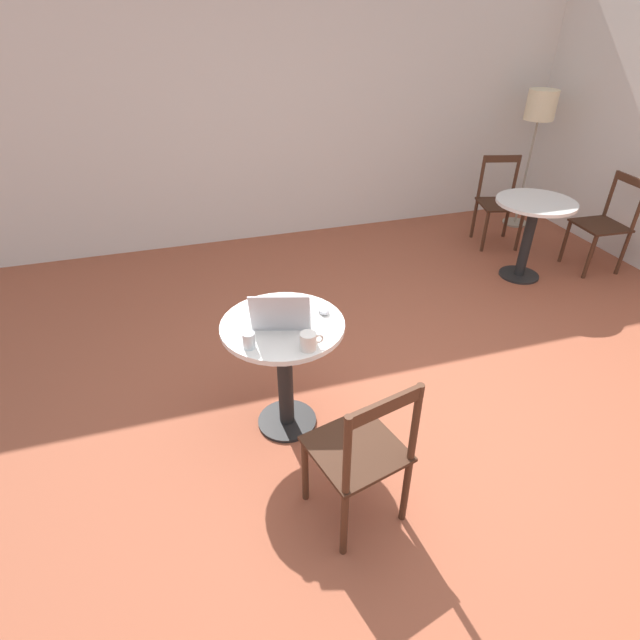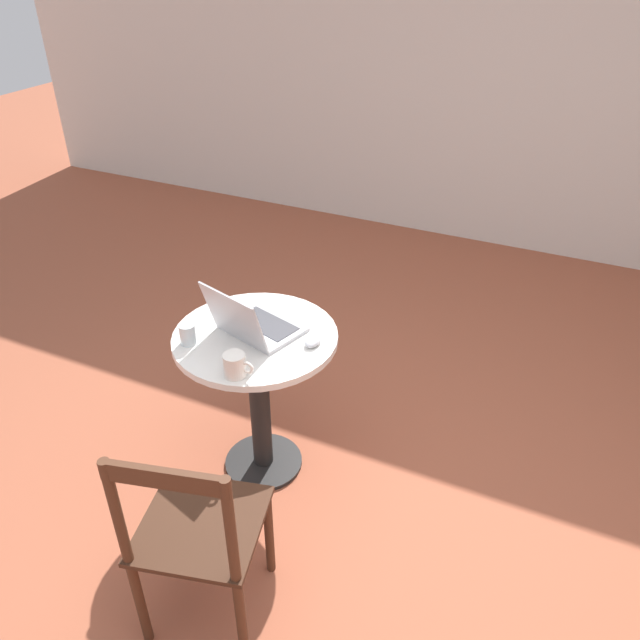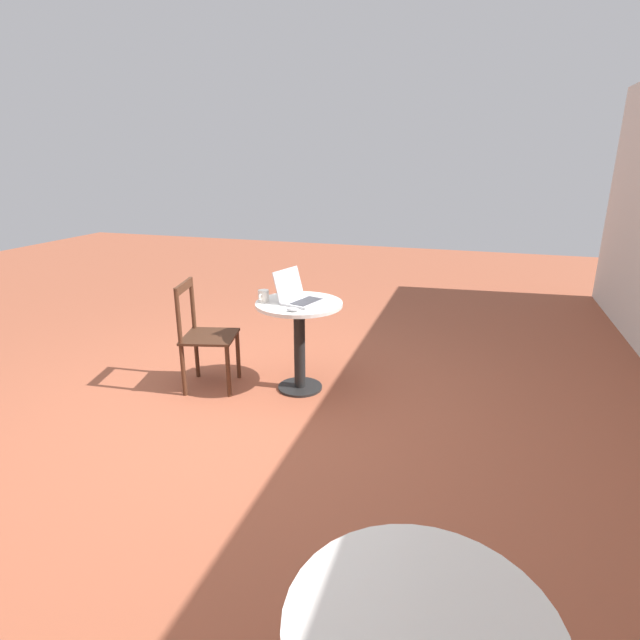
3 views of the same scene
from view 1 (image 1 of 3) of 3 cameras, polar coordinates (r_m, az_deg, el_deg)
name	(u,v)px [view 1 (image 1 of 3)]	position (r m, az deg, el deg)	size (l,w,h in m)	color
ground_plane	(400,427)	(3.27, 9.11, -11.98)	(16.00, 16.00, 0.00)	#9E5138
wall_back	(276,107)	(5.46, -5.07, 23.04)	(9.40, 0.06, 2.70)	silver
cafe_table_near	(284,351)	(2.90, -4.16, -3.61)	(0.70, 0.70, 0.76)	black
cafe_table_mid	(532,221)	(5.03, 23.04, 10.33)	(0.70, 0.70, 0.76)	black
chair_near_front	(361,454)	(2.48, 4.76, -15.03)	(0.51, 0.51, 0.91)	#472819
chair_mid_back	(499,202)	(5.76, 19.78, 12.53)	(0.51, 0.51, 0.91)	#472819
chair_mid_right	(604,225)	(5.58, 29.74, 9.45)	(0.44, 0.44, 0.91)	#472819
floor_lamp	(539,113)	(6.20, 23.79, 20.79)	(0.31, 0.31, 1.48)	#9E937F
laptop	(282,316)	(2.76, -4.42, 0.51)	(0.40, 0.39, 0.25)	#B7B7BC
mouse	(323,310)	(2.87, 0.40, 1.13)	(0.06, 0.10, 0.03)	#B7B7BC
mug	(309,341)	(2.56, -1.30, -2.46)	(0.13, 0.09, 0.10)	silver
drinking_glass	(249,340)	(2.60, -8.13, -2.31)	(0.07, 0.07, 0.09)	silver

